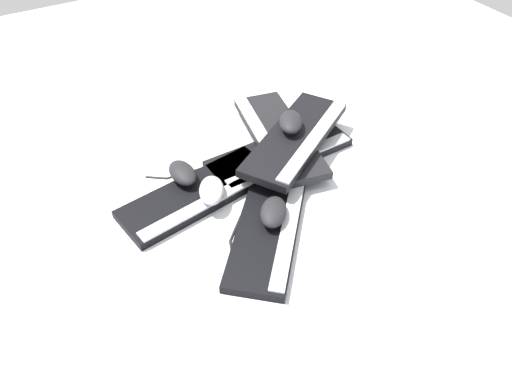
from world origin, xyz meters
TOP-DOWN VIEW (x-y plane):
  - ground_plane at (0.00, 0.00)m, footprint 3.20×3.20m
  - keyboard_0 at (0.11, -0.00)m, footprint 0.43×0.40m
  - keyboard_1 at (-0.12, 0.18)m, footprint 0.17×0.45m
  - keyboard_2 at (-0.08, -0.11)m, footprint 0.22×0.46m
  - keyboard_3 at (-0.17, 0.20)m, footprint 0.46×0.23m
  - keyboard_4 at (-0.10, 0.22)m, footprint 0.36×0.45m
  - mouse_0 at (-0.04, -0.08)m, footprint 0.13×0.11m
  - mouse_1 at (0.11, 0.02)m, footprint 0.13×0.12m
  - mouse_2 at (-0.13, 0.22)m, footprint 0.13×0.11m
  - mouse_3 at (-0.15, -0.12)m, footprint 0.11×0.07m
  - cable_0 at (-0.05, -0.06)m, footprint 0.45×0.24m

SIDE VIEW (x-z plane):
  - ground_plane at x=0.00m, z-range 0.00..0.00m
  - cable_0 at x=-0.05m, z-range 0.00..0.01m
  - keyboard_0 at x=0.11m, z-range 0.00..0.03m
  - keyboard_1 at x=-0.12m, z-range 0.00..0.03m
  - keyboard_2 at x=-0.08m, z-range 0.00..0.03m
  - keyboard_3 at x=-0.17m, z-range 0.03..0.06m
  - mouse_0 at x=-0.04m, z-range 0.03..0.07m
  - mouse_1 at x=0.11m, z-range 0.03..0.07m
  - mouse_3 at x=-0.15m, z-range 0.03..0.07m
  - keyboard_4 at x=-0.10m, z-range 0.06..0.09m
  - mouse_2 at x=-0.13m, z-range 0.09..0.13m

